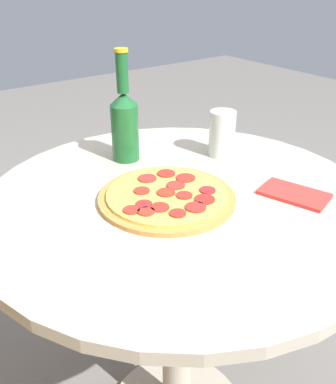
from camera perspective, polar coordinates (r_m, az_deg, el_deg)
table at (r=1.01m, az=1.43°, el=-8.50°), size 0.86×0.86×0.75m
pizza at (r=0.90m, az=0.02°, el=-0.67°), size 0.29×0.29×0.02m
beer_bottle at (r=1.07m, az=-5.81°, el=9.31°), size 0.07×0.07×0.27m
drinking_glass at (r=1.11m, az=7.21°, el=7.74°), size 0.07×0.07×0.12m
napkin at (r=0.96m, az=16.49°, el=-0.26°), size 0.16×0.12×0.01m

